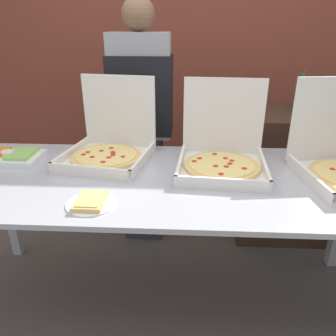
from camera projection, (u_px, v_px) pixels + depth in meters
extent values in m
plane|color=#514C47|center=(168.00, 302.00, 1.98)|extent=(16.00, 16.00, 0.00)
cube|color=brown|center=(178.00, 42.00, 2.98)|extent=(10.00, 0.06, 2.80)
cube|color=#A8AAB2|center=(168.00, 179.00, 1.65)|extent=(2.34, 0.92, 0.02)
cube|color=#A8AAB2|center=(9.00, 205.00, 2.25)|extent=(0.06, 0.06, 0.81)
cube|color=silver|center=(107.00, 160.00, 1.83)|extent=(0.51, 0.51, 0.02)
cube|color=silver|center=(89.00, 170.00, 1.63)|extent=(0.44, 0.09, 0.04)
cube|color=silver|center=(71.00, 152.00, 1.86)|extent=(0.09, 0.44, 0.04)
cube|color=silver|center=(143.00, 158.00, 1.77)|extent=(0.09, 0.44, 0.04)
cube|color=silver|center=(119.00, 111.00, 1.95)|extent=(0.44, 0.09, 0.42)
cylinder|color=#DBB26B|center=(106.00, 157.00, 1.82)|extent=(0.39, 0.39, 0.02)
cylinder|color=#EFCC70|center=(106.00, 155.00, 1.82)|extent=(0.34, 0.34, 0.00)
cylinder|color=#B22D23|center=(113.00, 155.00, 1.80)|extent=(0.03, 0.03, 0.00)
cylinder|color=#B22D23|center=(113.00, 153.00, 1.83)|extent=(0.03, 0.03, 0.00)
cylinder|color=#B22D23|center=(113.00, 152.00, 1.85)|extent=(0.03, 0.03, 0.00)
cylinder|color=#B22D23|center=(111.00, 148.00, 1.91)|extent=(0.03, 0.03, 0.00)
cylinder|color=#B22D23|center=(101.00, 151.00, 1.87)|extent=(0.03, 0.03, 0.00)
cylinder|color=#B22D23|center=(88.00, 152.00, 1.85)|extent=(0.03, 0.03, 0.00)
cylinder|color=#B22D23|center=(83.00, 154.00, 1.82)|extent=(0.03, 0.03, 0.00)
cylinder|color=#B22D23|center=(92.00, 157.00, 1.78)|extent=(0.03, 0.03, 0.00)
cylinder|color=#B22D23|center=(103.00, 162.00, 1.72)|extent=(0.03, 0.03, 0.00)
cylinder|color=#B22D23|center=(109.00, 157.00, 1.78)|extent=(0.03, 0.03, 0.00)
cylinder|color=#B22D23|center=(123.00, 157.00, 1.79)|extent=(0.03, 0.03, 0.00)
cube|color=silver|center=(221.00, 169.00, 1.71)|extent=(0.48, 0.48, 0.02)
cube|color=silver|center=(222.00, 182.00, 1.50)|extent=(0.45, 0.05, 0.04)
cube|color=silver|center=(180.00, 162.00, 1.72)|extent=(0.05, 0.45, 0.04)
cube|color=silver|center=(264.00, 166.00, 1.67)|extent=(0.05, 0.45, 0.04)
cube|color=silver|center=(223.00, 117.00, 1.83)|extent=(0.45, 0.05, 0.42)
cylinder|color=#DBB26B|center=(222.00, 166.00, 1.70)|extent=(0.39, 0.39, 0.02)
cylinder|color=#EFCC70|center=(222.00, 164.00, 1.70)|extent=(0.34, 0.34, 0.00)
cylinder|color=#B22D23|center=(230.00, 164.00, 1.70)|extent=(0.03, 0.03, 0.00)
cylinder|color=#B22D23|center=(232.00, 161.00, 1.73)|extent=(0.03, 0.03, 0.00)
cylinder|color=#B22D23|center=(225.00, 158.00, 1.76)|extent=(0.03, 0.03, 0.00)
cylinder|color=#B22D23|center=(215.00, 154.00, 1.82)|extent=(0.03, 0.03, 0.00)
cylinder|color=#B22D23|center=(200.00, 158.00, 1.76)|extent=(0.03, 0.03, 0.00)
cylinder|color=#B22D23|center=(194.00, 161.00, 1.73)|extent=(0.03, 0.03, 0.00)
cylinder|color=#B22D23|center=(216.00, 166.00, 1.67)|extent=(0.03, 0.03, 0.00)
cylinder|color=#B22D23|center=(221.00, 174.00, 1.58)|extent=(0.03, 0.03, 0.00)
cylinder|color=#B22D23|center=(226.00, 166.00, 1.66)|extent=(0.03, 0.03, 0.00)
cylinder|color=#B22D23|center=(244.00, 168.00, 1.64)|extent=(0.03, 0.03, 0.00)
cube|color=silver|center=(308.00, 175.00, 1.57)|extent=(0.08, 0.47, 0.04)
cube|color=silver|center=(335.00, 120.00, 1.73)|extent=(0.47, 0.08, 0.45)
cylinder|color=#B22D23|center=(332.00, 169.00, 1.63)|extent=(0.03, 0.03, 0.00)
cylinder|color=white|center=(91.00, 204.00, 1.39)|extent=(0.21, 0.21, 0.01)
cube|color=#DBB26B|center=(91.00, 201.00, 1.39)|extent=(0.12, 0.17, 0.02)
cube|color=#EFCC70|center=(90.00, 200.00, 1.37)|extent=(0.09, 0.12, 0.01)
cube|color=white|center=(8.00, 157.00, 1.85)|extent=(0.37, 0.22, 0.03)
cube|color=#8CC65B|center=(22.00, 154.00, 1.84)|extent=(0.13, 0.18, 0.02)
cylinder|color=white|center=(7.00, 153.00, 1.84)|extent=(0.07, 0.07, 0.02)
cube|color=#382319|center=(279.00, 173.00, 2.53)|extent=(0.66, 0.59, 0.96)
cylinder|color=#2D6638|center=(300.00, 97.00, 2.35)|extent=(0.09, 0.09, 0.20)
cone|color=#2D6638|center=(303.00, 80.00, 2.30)|extent=(0.09, 0.09, 0.05)
cylinder|color=#2D6638|center=(304.00, 74.00, 2.29)|extent=(0.03, 0.03, 0.03)
cylinder|color=red|center=(304.00, 70.00, 2.28)|extent=(0.03, 0.03, 0.01)
cylinder|color=silver|center=(328.00, 104.00, 2.31)|extent=(0.07, 0.07, 0.12)
cylinder|color=silver|center=(330.00, 95.00, 2.29)|extent=(0.06, 0.06, 0.00)
cube|color=#2D2D38|center=(144.00, 187.00, 2.48)|extent=(0.28, 0.20, 0.82)
cube|color=#99999E|center=(141.00, 87.00, 2.19)|extent=(0.40, 0.22, 0.68)
cube|color=black|center=(141.00, 95.00, 2.21)|extent=(0.42, 0.24, 0.52)
sphere|color=brown|center=(138.00, 14.00, 2.01)|extent=(0.21, 0.21, 0.21)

